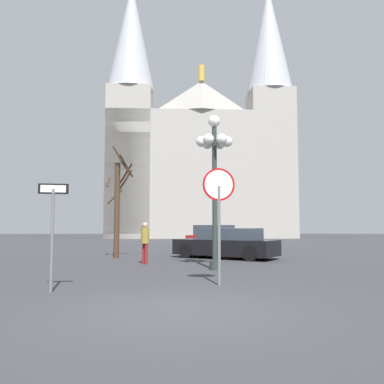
{
  "coord_description": "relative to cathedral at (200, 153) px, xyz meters",
  "views": [
    {
      "loc": [
        0.2,
        -7.1,
        1.48
      ],
      "look_at": [
        0.47,
        20.72,
        3.76
      ],
      "focal_mm": 37.67,
      "sensor_mm": 36.0,
      "label": 1
    }
  ],
  "objects": [
    {
      "name": "ground_plane",
      "position": [
        -1.59,
        -40.46,
        -10.03
      ],
      "size": [
        120.0,
        120.0,
        0.0
      ],
      "primitive_type": "plane",
      "color": "#38383D"
    },
    {
      "name": "cathedral",
      "position": [
        0.0,
        0.0,
        0.0
      ],
      "size": [
        21.63,
        11.49,
        30.85
      ],
      "color": "#ADA89E",
      "rests_on": "ground"
    },
    {
      "name": "stop_sign",
      "position": [
        -0.62,
        -37.53,
        -7.97
      ],
      "size": [
        0.82,
        0.18,
        2.91
      ],
      "color": "slate",
      "rests_on": "ground"
    },
    {
      "name": "one_way_arrow_sign",
      "position": [
        -4.41,
        -38.56,
        -8.52
      ],
      "size": [
        0.65,
        0.14,
        2.41
      ],
      "color": "slate",
      "rests_on": "ground"
    },
    {
      "name": "street_lamp",
      "position": [
        -0.5,
        -34.14,
        -6.38
      ],
      "size": [
        1.24,
        1.12,
        5.2
      ],
      "color": "#2D3833",
      "rests_on": "ground"
    },
    {
      "name": "bare_tree",
      "position": [
        -4.58,
        -29.39,
        -7.61
      ],
      "size": [
        1.2,
        1.4,
        4.97
      ],
      "color": "#473323",
      "rests_on": "ground"
    },
    {
      "name": "parked_car_near_red",
      "position": [
        0.25,
        -23.48,
        -9.34
      ],
      "size": [
        3.64,
        4.44,
        1.47
      ],
      "color": "maroon",
      "rests_on": "ground"
    },
    {
      "name": "parked_car_far_black",
      "position": [
        0.33,
        -29.54,
        -9.39
      ],
      "size": [
        4.78,
        3.93,
        1.34
      ],
      "color": "black",
      "rests_on": "ground"
    },
    {
      "name": "pedestrian_walking",
      "position": [
        -3.02,
        -32.16,
        -9.08
      ],
      "size": [
        0.32,
        0.32,
        1.58
      ],
      "color": "maroon",
      "rests_on": "ground"
    }
  ]
}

